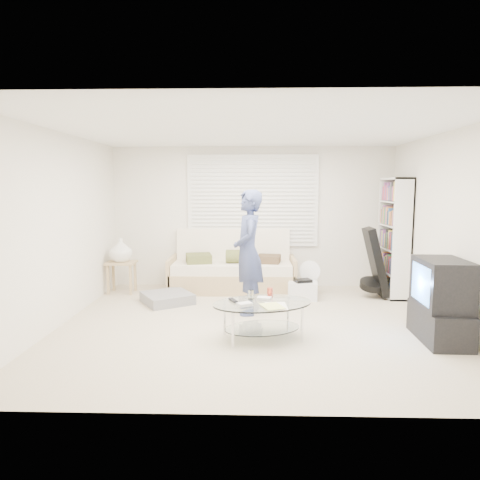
{
  "coord_description": "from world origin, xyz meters",
  "views": [
    {
      "loc": [
        -0.0,
        -5.44,
        1.8
      ],
      "look_at": [
        -0.17,
        0.3,
        1.08
      ],
      "focal_mm": 32.0,
      "sensor_mm": 36.0,
      "label": 1
    }
  ],
  "objects_px": {
    "futon_sofa": "(232,271)",
    "tv_unit": "(441,301)",
    "coffee_table": "(262,310)",
    "bookshelf": "(394,237)"
  },
  "relations": [
    {
      "from": "futon_sofa",
      "to": "tv_unit",
      "type": "distance_m",
      "value": 3.5
    },
    {
      "from": "futon_sofa",
      "to": "tv_unit",
      "type": "height_order",
      "value": "futon_sofa"
    },
    {
      "from": "futon_sofa",
      "to": "tv_unit",
      "type": "bearing_deg",
      "value": -43.28
    },
    {
      "from": "tv_unit",
      "to": "coffee_table",
      "type": "bearing_deg",
      "value": -180.0
    },
    {
      "from": "bookshelf",
      "to": "coffee_table",
      "type": "distance_m",
      "value": 3.13
    },
    {
      "from": "bookshelf",
      "to": "coffee_table",
      "type": "bearing_deg",
      "value": -136.09
    },
    {
      "from": "tv_unit",
      "to": "futon_sofa",
      "type": "bearing_deg",
      "value": 136.72
    },
    {
      "from": "futon_sofa",
      "to": "bookshelf",
      "type": "bearing_deg",
      "value": -5.78
    },
    {
      "from": "bookshelf",
      "to": "tv_unit",
      "type": "bearing_deg",
      "value": -93.37
    },
    {
      "from": "bookshelf",
      "to": "tv_unit",
      "type": "xyz_separation_m",
      "value": [
        -0.13,
        -2.13,
        -0.5
      ]
    }
  ]
}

